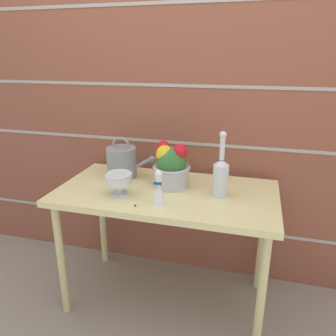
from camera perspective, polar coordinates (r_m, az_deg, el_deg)
ground_plane at (r=2.24m, az=-0.24°, el=-21.55°), size 12.00×12.00×0.00m
brick_wall at (r=2.12m, az=2.71°, el=9.38°), size 3.60×0.08×2.20m
patio_table at (r=1.87m, az=-0.26°, el=-6.03°), size 1.22×0.64×0.74m
watering_can at (r=2.03m, az=-7.97°, el=1.09°), size 0.33×0.18×0.25m
crystal_pedestal_bowl at (r=1.76m, az=-8.55°, el=-2.17°), size 0.15×0.15×0.13m
flower_planter at (r=1.85m, az=0.55°, el=0.34°), size 0.22×0.22×0.26m
glass_decanter at (r=1.74m, az=9.18°, el=-1.23°), size 0.08×0.08×0.36m
figurine_vase at (r=1.65m, az=-1.62°, el=-3.91°), size 0.07×0.07×0.18m
fallen_petal at (r=1.66m, az=-5.74°, el=-6.53°), size 0.01×0.01×0.01m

